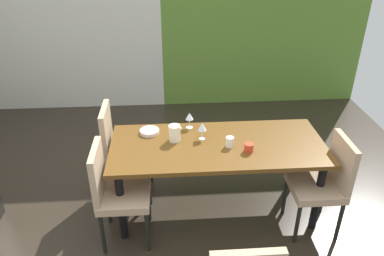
{
  "coord_description": "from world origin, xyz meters",
  "views": [
    {
      "loc": [
        -0.06,
        -2.64,
        2.53
      ],
      "look_at": [
        0.15,
        0.4,
        0.85
      ],
      "focal_mm": 35.0,
      "sensor_mm": 36.0,
      "label": 1
    }
  ],
  "objects_px": {
    "wine_glass_right": "(202,127)",
    "serving_bowl_west": "(150,131)",
    "chair_left_far": "(121,149)",
    "pitcher_near_window": "(175,133)",
    "chair_left_near": "(114,189)",
    "cup_near_shelf": "(249,148)",
    "dining_table": "(218,152)",
    "cup_south": "(230,142)",
    "chair_right_near": "(325,180)",
    "wine_glass_east": "(189,117)"
  },
  "relations": [
    {
      "from": "wine_glass_right",
      "to": "cup_near_shelf",
      "type": "distance_m",
      "value": 0.47
    },
    {
      "from": "chair_left_far",
      "to": "cup_near_shelf",
      "type": "xyz_separation_m",
      "value": [
        1.18,
        -0.45,
        0.24
      ]
    },
    {
      "from": "cup_south",
      "to": "dining_table",
      "type": "bearing_deg",
      "value": 152.94
    },
    {
      "from": "cup_near_shelf",
      "to": "chair_left_near",
      "type": "bearing_deg",
      "value": -172.04
    },
    {
      "from": "cup_near_shelf",
      "to": "pitcher_near_window",
      "type": "height_order",
      "value": "pitcher_near_window"
    },
    {
      "from": "chair_left_far",
      "to": "pitcher_near_window",
      "type": "relative_size",
      "value": 6.41
    },
    {
      "from": "chair_left_near",
      "to": "serving_bowl_west",
      "type": "xyz_separation_m",
      "value": [
        0.3,
        0.55,
        0.24
      ]
    },
    {
      "from": "serving_bowl_west",
      "to": "chair_left_far",
      "type": "bearing_deg",
      "value": 168.0
    },
    {
      "from": "wine_glass_right",
      "to": "serving_bowl_west",
      "type": "distance_m",
      "value": 0.52
    },
    {
      "from": "chair_left_near",
      "to": "pitcher_near_window",
      "type": "bearing_deg",
      "value": 126.81
    },
    {
      "from": "chair_left_near",
      "to": "pitcher_near_window",
      "type": "distance_m",
      "value": 0.73
    },
    {
      "from": "dining_table",
      "to": "chair_right_near",
      "type": "bearing_deg",
      "value": -18.48
    },
    {
      "from": "cup_south",
      "to": "serving_bowl_west",
      "type": "bearing_deg",
      "value": 157.9
    },
    {
      "from": "pitcher_near_window",
      "to": "chair_left_far",
      "type": "bearing_deg",
      "value": 157.99
    },
    {
      "from": "chair_left_near",
      "to": "cup_south",
      "type": "xyz_separation_m",
      "value": [
        1.02,
        0.26,
        0.27
      ]
    },
    {
      "from": "dining_table",
      "to": "serving_bowl_west",
      "type": "xyz_separation_m",
      "value": [
        -0.63,
        0.24,
        0.1
      ]
    },
    {
      "from": "chair_left_far",
      "to": "cup_south",
      "type": "height_order",
      "value": "chair_left_far"
    },
    {
      "from": "chair_left_near",
      "to": "cup_near_shelf",
      "type": "bearing_deg",
      "value": 97.96
    },
    {
      "from": "chair_right_near",
      "to": "cup_south",
      "type": "distance_m",
      "value": 0.91
    },
    {
      "from": "dining_table",
      "to": "cup_near_shelf",
      "type": "bearing_deg",
      "value": -29.68
    },
    {
      "from": "chair_left_far",
      "to": "pitcher_near_window",
      "type": "distance_m",
      "value": 0.65
    },
    {
      "from": "wine_glass_right",
      "to": "pitcher_near_window",
      "type": "xyz_separation_m",
      "value": [
        -0.25,
        -0.01,
        -0.05
      ]
    },
    {
      "from": "dining_table",
      "to": "cup_near_shelf",
      "type": "relative_size",
      "value": 24.14
    },
    {
      "from": "chair_right_near",
      "to": "serving_bowl_west",
      "type": "relative_size",
      "value": 5.09
    },
    {
      "from": "dining_table",
      "to": "chair_left_far",
      "type": "distance_m",
      "value": 0.98
    },
    {
      "from": "chair_left_far",
      "to": "wine_glass_right",
      "type": "relative_size",
      "value": 5.94
    },
    {
      "from": "chair_left_near",
      "to": "cup_near_shelf",
      "type": "height_order",
      "value": "chair_left_near"
    },
    {
      "from": "chair_right_near",
      "to": "cup_near_shelf",
      "type": "xyz_separation_m",
      "value": [
        -0.67,
        0.16,
        0.27
      ]
    },
    {
      "from": "cup_south",
      "to": "cup_near_shelf",
      "type": "relative_size",
      "value": 1.18
    },
    {
      "from": "chair_right_near",
      "to": "wine_glass_right",
      "type": "xyz_separation_m",
      "value": [
        -1.06,
        0.41,
        0.36
      ]
    },
    {
      "from": "chair_left_far",
      "to": "chair_right_near",
      "type": "distance_m",
      "value": 1.95
    },
    {
      "from": "chair_right_near",
      "to": "serving_bowl_west",
      "type": "distance_m",
      "value": 1.66
    },
    {
      "from": "chair_left_near",
      "to": "cup_south",
      "type": "distance_m",
      "value": 1.09
    },
    {
      "from": "chair_right_near",
      "to": "cup_south",
      "type": "xyz_separation_m",
      "value": [
        -0.82,
        0.26,
        0.28
      ]
    },
    {
      "from": "chair_left_near",
      "to": "pitcher_near_window",
      "type": "xyz_separation_m",
      "value": [
        0.53,
        0.4,
        0.31
      ]
    },
    {
      "from": "chair_left_far",
      "to": "cup_near_shelf",
      "type": "distance_m",
      "value": 1.29
    },
    {
      "from": "chair_right_near",
      "to": "wine_glass_right",
      "type": "relative_size",
      "value": 5.53
    },
    {
      "from": "serving_bowl_west",
      "to": "cup_near_shelf",
      "type": "relative_size",
      "value": 2.27
    },
    {
      "from": "cup_south",
      "to": "pitcher_near_window",
      "type": "distance_m",
      "value": 0.51
    },
    {
      "from": "serving_bowl_west",
      "to": "chair_left_near",
      "type": "bearing_deg",
      "value": -118.21
    },
    {
      "from": "wine_glass_east",
      "to": "cup_near_shelf",
      "type": "distance_m",
      "value": 0.68
    },
    {
      "from": "wine_glass_right",
      "to": "chair_left_near",
      "type": "bearing_deg",
      "value": -152.6
    },
    {
      "from": "pitcher_near_window",
      "to": "serving_bowl_west",
      "type": "bearing_deg",
      "value": 147.02
    },
    {
      "from": "dining_table",
      "to": "cup_south",
      "type": "distance_m",
      "value": 0.17
    },
    {
      "from": "chair_left_near",
      "to": "chair_right_near",
      "type": "xyz_separation_m",
      "value": [
        1.84,
        -0.0,
        -0.0
      ]
    },
    {
      "from": "chair_left_far",
      "to": "wine_glass_right",
      "type": "xyz_separation_m",
      "value": [
        0.79,
        -0.21,
        0.33
      ]
    },
    {
      "from": "wine_glass_east",
      "to": "pitcher_near_window",
      "type": "relative_size",
      "value": 1.02
    },
    {
      "from": "chair_right_near",
      "to": "wine_glass_right",
      "type": "bearing_deg",
      "value": 68.92
    },
    {
      "from": "chair_left_far",
      "to": "chair_right_near",
      "type": "height_order",
      "value": "chair_left_far"
    },
    {
      "from": "serving_bowl_west",
      "to": "cup_south",
      "type": "distance_m",
      "value": 0.78
    }
  ]
}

